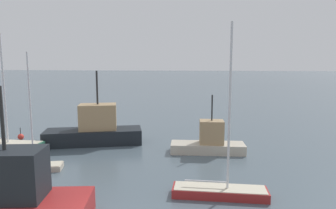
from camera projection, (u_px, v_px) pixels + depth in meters
The scene contains 7 objects.
sailboat_1 at pixel (29, 166), 20.32m from camera, with size 4.60×2.44×8.01m.
sailboat_3 at pixel (2, 146), 24.49m from camera, with size 6.55×1.83×9.59m.
sailboat_4 at pixel (220, 189), 16.32m from camera, with size 5.19×1.41×9.38m.
fishing_boat_0 at pixel (209, 142), 24.36m from camera, with size 6.11×2.31×4.77m.
fishing_boat_1 at pixel (2, 197), 13.57m from camera, with size 8.50×3.93×6.30m.
fishing_boat_2 at pixel (95, 130), 27.02m from camera, with size 8.96×5.02×6.62m.
channel_buoy_0 at pixel (21, 137), 28.58m from camera, with size 0.57×0.57×1.18m.
Camera 1 is at (3.85, -11.53, 7.25)m, focal length 31.84 mm.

